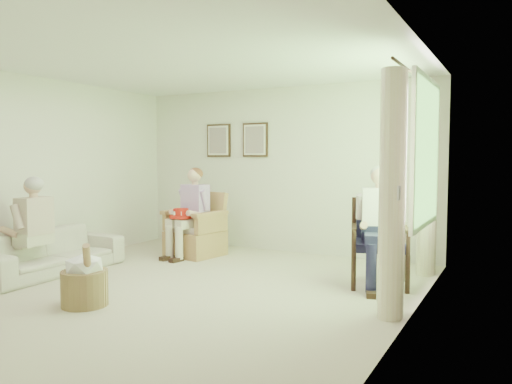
# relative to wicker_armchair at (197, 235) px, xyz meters

# --- Properties ---
(floor) EXTENTS (5.50, 5.50, 0.00)m
(floor) POSITION_rel_wicker_armchair_xyz_m (0.98, -1.81, -0.31)
(floor) COLOR #C2B79C
(floor) RESTS_ON ground
(back_wall) EXTENTS (5.00, 0.04, 2.60)m
(back_wall) POSITION_rel_wicker_armchair_xyz_m (0.98, 0.94, 0.99)
(back_wall) COLOR silver
(back_wall) RESTS_ON ground
(left_wall) EXTENTS (0.04, 5.50, 2.60)m
(left_wall) POSITION_rel_wicker_armchair_xyz_m (-1.52, -1.81, 0.99)
(left_wall) COLOR silver
(left_wall) RESTS_ON ground
(right_wall) EXTENTS (0.04, 5.50, 2.60)m
(right_wall) POSITION_rel_wicker_armchair_xyz_m (3.48, -1.81, 0.99)
(right_wall) COLOR silver
(right_wall) RESTS_ON ground
(ceiling) EXTENTS (5.00, 5.50, 0.02)m
(ceiling) POSITION_rel_wicker_armchair_xyz_m (0.98, -1.81, 2.29)
(ceiling) COLOR white
(ceiling) RESTS_ON back_wall
(window) EXTENTS (0.13, 2.50, 1.63)m
(window) POSITION_rel_wicker_armchair_xyz_m (3.45, -0.61, 1.28)
(window) COLOR #2D6B23
(window) RESTS_ON right_wall
(curtain_left) EXTENTS (0.34, 0.34, 2.30)m
(curtain_left) POSITION_rel_wicker_armchair_xyz_m (3.31, -1.59, 0.84)
(curtain_left) COLOR beige
(curtain_left) RESTS_ON ground
(curtain_right) EXTENTS (0.34, 0.34, 2.30)m
(curtain_right) POSITION_rel_wicker_armchair_xyz_m (3.31, 0.37, 0.84)
(curtain_right) COLOR beige
(curtain_right) RESTS_ON ground
(framed_print_left) EXTENTS (0.45, 0.05, 0.55)m
(framed_print_left) POSITION_rel_wicker_armchair_xyz_m (-0.17, 0.90, 1.47)
(framed_print_left) COLOR #382114
(framed_print_left) RESTS_ON back_wall
(framed_print_right) EXTENTS (0.45, 0.05, 0.55)m
(framed_print_right) POSITION_rel_wicker_armchair_xyz_m (0.53, 0.90, 1.47)
(framed_print_right) COLOR #382114
(framed_print_right) RESTS_ON back_wall
(wicker_armchair) EXTENTS (0.75, 0.75, 0.96)m
(wicker_armchair) POSITION_rel_wicker_armchair_xyz_m (0.00, 0.00, 0.00)
(wicker_armchair) COLOR tan
(wicker_armchair) RESTS_ON ground
(wood_armchair) EXTENTS (0.64, 0.60, 0.98)m
(wood_armchair) POSITION_rel_wicker_armchair_xyz_m (2.93, -0.43, 0.23)
(wood_armchair) COLOR black
(wood_armchair) RESTS_ON ground
(sofa) EXTENTS (1.92, 0.75, 0.56)m
(sofa) POSITION_rel_wicker_armchair_xyz_m (-0.97, -1.89, -0.03)
(sofa) COLOR beige
(sofa) RESTS_ON ground
(person_wicker) EXTENTS (0.40, 0.62, 1.31)m
(person_wicker) POSITION_rel_wicker_armchair_xyz_m (0.00, -0.13, 0.45)
(person_wicker) COLOR beige
(person_wicker) RESTS_ON ground
(person_dark) EXTENTS (0.40, 0.63, 1.37)m
(person_dark) POSITION_rel_wicker_armchair_xyz_m (2.93, -0.59, 0.50)
(person_dark) COLOR #1D1B3D
(person_dark) RESTS_ON ground
(person_sofa) EXTENTS (0.42, 0.62, 1.23)m
(person_sofa) POSITION_rel_wicker_armchair_xyz_m (-0.97, -2.19, 0.39)
(person_sofa) COLOR beige
(person_sofa) RESTS_ON ground
(red_hat) EXTENTS (0.34, 0.34, 0.14)m
(red_hat) POSITION_rel_wicker_armchair_xyz_m (-0.04, -0.33, 0.36)
(red_hat) COLOR #B41C12
(red_hat) RESTS_ON person_wicker
(hatbox) EXTENTS (0.60, 0.60, 0.68)m
(hatbox) POSITION_rel_wicker_armchair_xyz_m (0.51, -2.69, -0.04)
(hatbox) COLOR tan
(hatbox) RESTS_ON ground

